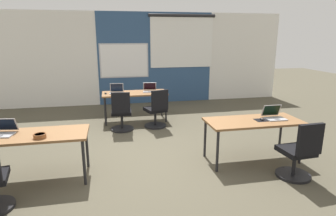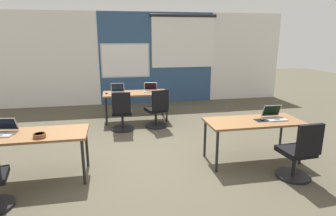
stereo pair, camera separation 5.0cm
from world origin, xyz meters
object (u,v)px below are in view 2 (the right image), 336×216
object	(u,v)px
laptop_far_right	(151,90)
chair_far_right	(157,112)
laptop_near_right_end	(274,116)
mouse_near_right_end	(262,119)
chair_near_right_end	(299,156)
mouse_far_left	(106,93)
snack_bowl	(39,135)
chair_far_left	(122,115)
desk_near_left	(31,138)
laptop_near_left_end	(3,131)
desk_far_center	(136,95)
desk_near_right	(253,124)
laptop_far_left	(118,91)

from	to	relation	value
laptop_far_right	chair_far_right	bearing A→B (deg)	-78.19
laptop_near_right_end	mouse_near_right_end	xyz separation A→B (m)	(-0.26, -0.05, -0.03)
laptop_near_right_end	chair_near_right_end	xyz separation A→B (m)	(-0.03, -0.78, -0.39)
mouse_far_left	snack_bowl	world-z (taller)	snack_bowl
chair_far_left	chair_near_right_end	bearing A→B (deg)	135.46
laptop_near_right_end	snack_bowl	distance (m)	3.73
snack_bowl	desk_near_left	bearing A→B (deg)	131.16
mouse_far_left	laptop_near_right_end	size ratio (longest dim) A/B	0.33
desk_near_left	chair_far_left	size ratio (longest dim) A/B	1.74
chair_far_right	laptop_far_right	bearing A→B (deg)	-102.71
mouse_near_right_end	laptop_near_left_end	bearing A→B (deg)	178.60
desk_near_left	laptop_far_right	bearing A→B (deg)	53.10
chair_far_left	laptop_near_left_end	size ratio (longest dim) A/B	2.47
desk_near_left	desk_far_center	xyz separation A→B (m)	(1.75, 2.80, 0.00)
chair_far_left	mouse_far_left	bearing A→B (deg)	-61.60
mouse_far_left	chair_near_right_end	distance (m)	4.52
desk_near_right	snack_bowl	bearing A→B (deg)	-176.74
mouse_far_left	laptop_far_right	bearing A→B (deg)	4.56
laptop_near_right_end	desk_far_center	bearing A→B (deg)	128.24
desk_far_center	chair_far_right	bearing A→B (deg)	-57.56
chair_far_left	laptop_far_right	bearing A→B (deg)	-129.10
desk_near_right	chair_far_right	xyz separation A→B (m)	(-1.31, 2.11, -0.28)
snack_bowl	desk_far_center	bearing A→B (deg)	62.09
laptop_far_left	mouse_near_right_end	distance (m)	3.67
laptop_near_right_end	chair_far_right	distance (m)	2.73
desk_far_center	laptop_far_left	distance (m)	0.46
chair_far_left	laptop_far_right	xyz separation A→B (m)	(0.76, 0.82, 0.39)
desk_near_right	mouse_far_left	xyz separation A→B (m)	(-2.46, 2.76, 0.08)
mouse_far_left	laptop_near_left_end	world-z (taller)	laptop_near_left_end
laptop_far_left	chair_near_right_end	size ratio (longest dim) A/B	0.38
chair_far_left	mouse_near_right_end	size ratio (longest dim) A/B	8.95
desk_near_right	desk_far_center	distance (m)	3.30
chair_far_left	chair_near_right_end	distance (m)	3.73
desk_near_left	mouse_near_right_end	size ratio (longest dim) A/B	15.57
mouse_far_left	chair_near_right_end	size ratio (longest dim) A/B	0.12
mouse_far_left	mouse_near_right_end	size ratio (longest dim) A/B	1.06
chair_near_right_end	chair_far_right	distance (m)	3.32
desk_far_center	laptop_far_left	xyz separation A→B (m)	(-0.44, 0.01, 0.11)
desk_near_right	laptop_far_right	size ratio (longest dim) A/B	4.30
laptop_near_right_end	laptop_near_left_end	world-z (taller)	laptop_near_right_end
chair_far_left	chair_far_right	world-z (taller)	same
mouse_far_left	chair_far_left	distance (m)	0.88
mouse_near_right_end	chair_far_right	distance (m)	2.61
laptop_far_right	desk_far_center	bearing A→B (deg)	-164.70
chair_far_left	mouse_near_right_end	world-z (taller)	chair_far_left
desk_near_left	chair_far_left	distance (m)	2.47
desk_near_right	snack_bowl	distance (m)	3.34
mouse_near_right_end	laptop_near_left_end	xyz separation A→B (m)	(-4.03, 0.10, 0.03)
laptop_far_left	laptop_far_right	distance (m)	0.83
chair_far_left	chair_far_right	distance (m)	0.81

